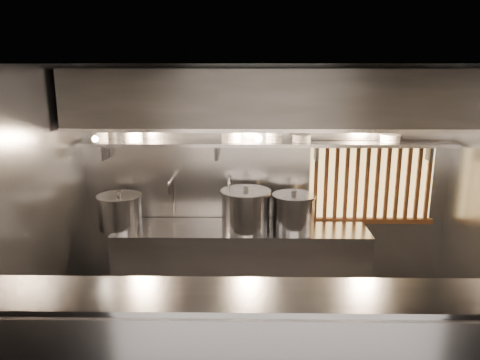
{
  "coord_description": "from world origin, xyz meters",
  "views": [
    {
      "loc": [
        -0.23,
        -4.13,
        2.81
      ],
      "look_at": [
        -0.3,
        0.55,
        1.63
      ],
      "focal_mm": 35.0,
      "sensor_mm": 36.0,
      "label": 1
    }
  ],
  "objects_px": {
    "pendant_bulb": "(259,138)",
    "stock_pot_right": "(293,211)",
    "heat_lamp": "(93,133)",
    "stock_pot_mid": "(246,209)",
    "stock_pot_left": "(120,211)"
  },
  "relations": [
    {
      "from": "pendant_bulb",
      "to": "stock_pot_mid",
      "type": "bearing_deg",
      "value": -144.85
    },
    {
      "from": "stock_pot_left",
      "to": "stock_pot_mid",
      "type": "bearing_deg",
      "value": -0.06
    },
    {
      "from": "stock_pot_left",
      "to": "stock_pot_right",
      "type": "relative_size",
      "value": 0.93
    },
    {
      "from": "pendant_bulb",
      "to": "stock_pot_left",
      "type": "xyz_separation_m",
      "value": [
        -1.63,
        -0.1,
        -0.86
      ]
    },
    {
      "from": "heat_lamp",
      "to": "pendant_bulb",
      "type": "height_order",
      "value": "heat_lamp"
    },
    {
      "from": "heat_lamp",
      "to": "pendant_bulb",
      "type": "xyz_separation_m",
      "value": [
        1.8,
        0.35,
        -0.11
      ]
    },
    {
      "from": "stock_pot_left",
      "to": "stock_pot_right",
      "type": "xyz_separation_m",
      "value": [
        2.05,
        0.03,
        0.0
      ]
    },
    {
      "from": "stock_pot_right",
      "to": "heat_lamp",
      "type": "bearing_deg",
      "value": -172.79
    },
    {
      "from": "heat_lamp",
      "to": "stock_pot_right",
      "type": "relative_size",
      "value": 0.58
    },
    {
      "from": "stock_pot_right",
      "to": "pendant_bulb",
      "type": "bearing_deg",
      "value": 170.65
    },
    {
      "from": "stock_pot_left",
      "to": "stock_pot_mid",
      "type": "height_order",
      "value": "stock_pot_mid"
    },
    {
      "from": "pendant_bulb",
      "to": "stock_pot_right",
      "type": "relative_size",
      "value": 0.31
    },
    {
      "from": "stock_pot_mid",
      "to": "stock_pot_right",
      "type": "relative_size",
      "value": 1.1
    },
    {
      "from": "heat_lamp",
      "to": "stock_pot_mid",
      "type": "distance_m",
      "value": 1.91
    },
    {
      "from": "stock_pot_mid",
      "to": "stock_pot_left",
      "type": "bearing_deg",
      "value": 179.94
    }
  ]
}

